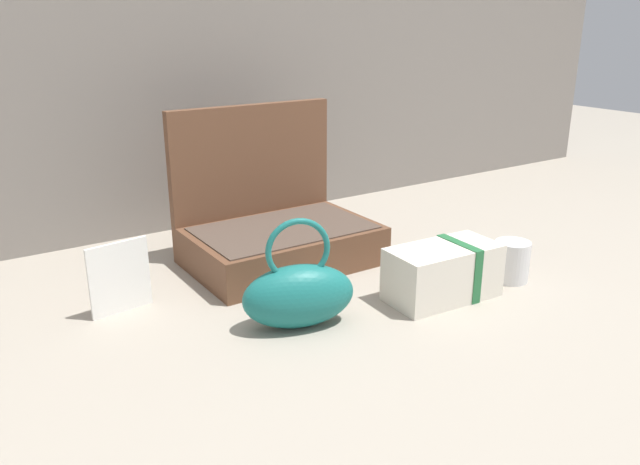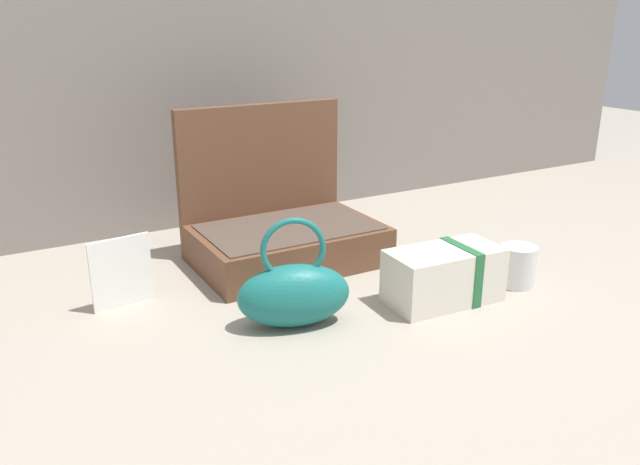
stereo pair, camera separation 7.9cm
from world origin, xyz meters
The scene contains 6 objects.
ground_plane centered at (0.00, 0.00, 0.00)m, with size 6.00×6.00×0.00m, color #9E9384.
open_suitcase centered at (0.05, 0.21, 0.08)m, with size 0.41×0.29×0.35m.
teal_pouch_handbag centered at (-0.08, -0.11, 0.07)m, with size 0.23×0.15×0.21m.
cream_toiletry_bag centered at (0.23, -0.16, 0.05)m, with size 0.23×0.13×0.11m.
coffee_mug centered at (0.41, -0.18, 0.04)m, with size 0.11×0.08×0.09m.
info_card_left centered at (-0.33, 0.13, 0.07)m, with size 0.12×0.01×0.14m, color white.
Camera 2 is at (-0.56, -1.05, 0.54)m, focal length 35.43 mm.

